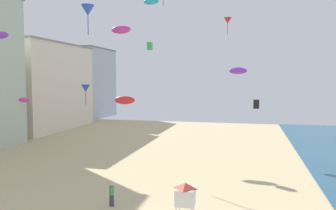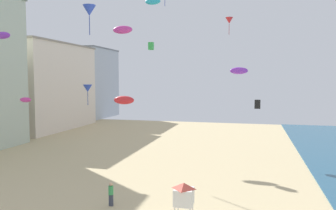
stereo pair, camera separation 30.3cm
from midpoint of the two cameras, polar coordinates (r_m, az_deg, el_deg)
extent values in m
cube|color=silver|center=(64.24, -21.74, 2.86)|extent=(14.01, 19.31, 14.77)
cube|color=gray|center=(64.53, -21.93, 9.56)|extent=(14.29, 19.69, 0.30)
cube|color=#ADB7C1|center=(80.23, -13.78, 3.58)|extent=(10.92, 13.43, 15.64)
cube|color=slate|center=(80.54, -13.89, 9.25)|extent=(11.14, 13.70, 0.30)
cube|color=#383D4C|center=(24.13, -9.36, -15.78)|extent=(0.28, 0.18, 0.80)
cylinder|color=#389951|center=(23.90, -9.38, -14.20)|extent=(0.34, 0.34, 0.60)
sphere|color=tan|center=(23.77, -9.39, -13.24)|extent=(0.24, 0.24, 0.24)
cube|color=white|center=(20.65, 3.16, -15.41)|extent=(1.10, 1.10, 1.00)
pyramid|color=#D14C3D|center=(20.44, 3.17, -13.62)|extent=(1.10, 1.10, 0.35)
ellipsoid|color=purple|center=(39.06, -26.29, 10.64)|extent=(1.89, 0.53, 0.74)
cube|color=green|center=(40.12, -2.70, 10.04)|extent=(0.57, 0.57, 0.89)
cube|color=black|center=(36.87, 15.29, 0.14)|extent=(0.60, 0.60, 0.95)
ellipsoid|color=#DB3D9E|center=(38.40, -23.01, 0.83)|extent=(1.35, 0.37, 0.52)
cone|color=red|center=(43.03, 10.64, 14.03)|extent=(0.92, 0.92, 0.75)
cylinder|color=maroon|center=(42.87, 10.62, 12.65)|extent=(0.05, 0.05, 1.34)
cone|color=blue|center=(52.68, -13.44, 2.81)|extent=(1.41, 1.41, 1.15)
cylinder|color=#233995|center=(52.75, -13.41, 1.07)|extent=(0.08, 0.08, 2.05)
ellipsoid|color=red|center=(22.59, -7.18, 0.84)|extent=(1.45, 0.40, 0.56)
ellipsoid|color=purple|center=(34.63, 12.30, 5.75)|extent=(1.79, 0.50, 0.70)
cone|color=blue|center=(41.38, -13.12, 15.48)|extent=(1.52, 1.52, 1.24)
cylinder|color=#233995|center=(41.07, -13.07, 13.12)|extent=(0.08, 0.08, 2.21)
ellipsoid|color=#2DB7CC|center=(50.29, -2.42, 17.27)|extent=(2.27, 0.63, 0.88)
ellipsoid|color=#DB3D9E|center=(45.11, -7.58, 12.65)|extent=(2.70, 0.75, 1.05)
camera|label=1|loc=(0.15, -89.68, 0.02)|focal=35.60mm
camera|label=2|loc=(0.15, 90.32, -0.02)|focal=35.60mm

